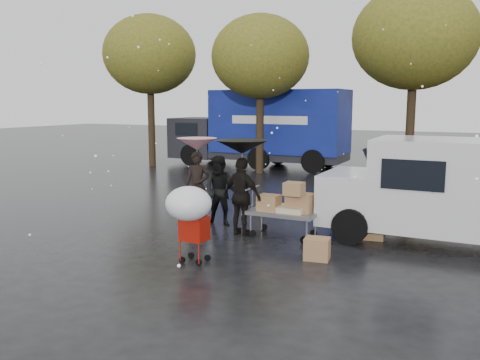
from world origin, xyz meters
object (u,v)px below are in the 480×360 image
at_px(vendor_cart, 287,205).
at_px(blue_truck, 263,128).
at_px(shopping_cart, 190,208).
at_px(person_black, 242,197).
at_px(white_van, 449,189).
at_px(person_pink, 197,186).
at_px(yellow_taxi, 434,162).

relative_size(vendor_cart, blue_truck, 0.18).
bearing_deg(shopping_cart, person_black, 91.70).
xyz_separation_m(vendor_cart, white_van, (3.20, 1.06, 0.43)).
height_order(person_pink, white_van, white_van).
relative_size(person_pink, vendor_cart, 1.14).
xyz_separation_m(person_pink, shopping_cart, (1.74, -3.19, 0.20)).
bearing_deg(person_black, shopping_cart, 105.62).
distance_m(person_pink, person_black, 1.88).
height_order(person_black, white_van, white_van).
bearing_deg(person_pink, vendor_cart, -30.64).
bearing_deg(person_black, person_pink, -13.44).
bearing_deg(person_black, blue_truck, -54.57).
bearing_deg(person_pink, person_black, -44.38).
relative_size(person_black, shopping_cart, 1.20).
distance_m(person_black, blue_truck, 12.38).
bearing_deg(shopping_cart, blue_truck, 108.41).
height_order(white_van, blue_truck, blue_truck).
xyz_separation_m(person_black, blue_truck, (-4.53, 11.49, 0.88)).
relative_size(person_pink, blue_truck, 0.21).
xyz_separation_m(person_black, yellow_taxi, (3.09, 10.01, -0.13)).
xyz_separation_m(person_pink, person_black, (1.67, -0.86, 0.01)).
bearing_deg(person_black, white_van, -148.99).
distance_m(person_black, yellow_taxi, 10.48).
bearing_deg(blue_truck, person_pink, -74.95).
bearing_deg(white_van, shopping_cart, -138.77).
height_order(blue_truck, yellow_taxi, blue_truck).
distance_m(vendor_cart, blue_truck, 12.58).
xyz_separation_m(white_van, yellow_taxi, (-1.09, 8.72, -0.41)).
xyz_separation_m(white_van, blue_truck, (-8.71, 10.20, 0.60)).
relative_size(white_van, yellow_taxi, 1.12).
xyz_separation_m(person_pink, white_van, (5.85, 0.42, 0.29)).
distance_m(person_pink, vendor_cart, 2.73).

